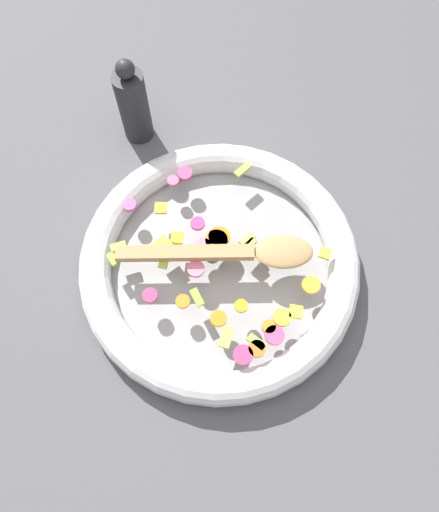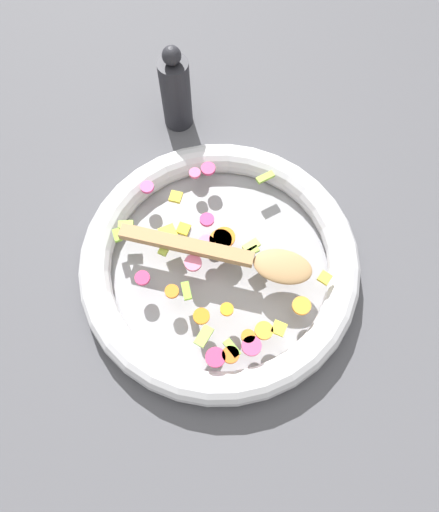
# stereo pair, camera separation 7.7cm
# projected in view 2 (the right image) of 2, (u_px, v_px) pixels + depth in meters

# --- Properties ---
(ground_plane) EXTENTS (4.00, 4.00, 0.00)m
(ground_plane) POSITION_uv_depth(u_px,v_px,m) (220.00, 268.00, 0.82)
(ground_plane) COLOR #4C4C51
(skillet) EXTENTS (0.45, 0.45, 0.05)m
(skillet) POSITION_uv_depth(u_px,v_px,m) (220.00, 263.00, 0.80)
(skillet) COLOR gray
(skillet) RESTS_ON ground_plane
(chopped_vegetables) EXTENTS (0.30, 0.34, 0.01)m
(chopped_vegetables) POSITION_uv_depth(u_px,v_px,m) (215.00, 269.00, 0.76)
(chopped_vegetables) COLOR orange
(chopped_vegetables) RESTS_ON skillet
(wooden_spoon) EXTENTS (0.28, 0.19, 0.01)m
(wooden_spoon) POSITION_uv_depth(u_px,v_px,m) (236.00, 256.00, 0.76)
(wooden_spoon) COLOR #A87F51
(wooden_spoon) RESTS_ON chopped_vegetables
(pepper_mill) EXTENTS (0.05, 0.05, 0.17)m
(pepper_mill) POSITION_uv_depth(u_px,v_px,m) (176.00, 91.00, 0.86)
(pepper_mill) COLOR #232328
(pepper_mill) RESTS_ON ground_plane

